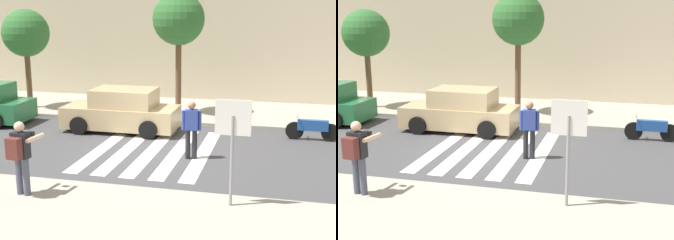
{
  "view_description": "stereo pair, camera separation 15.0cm",
  "coord_description": "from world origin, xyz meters",
  "views": [
    {
      "loc": [
        3.81,
        -13.32,
        4.28
      ],
      "look_at": [
        0.6,
        -0.2,
        1.1
      ],
      "focal_mm": 50.0,
      "sensor_mm": 36.0,
      "label": 1
    },
    {
      "loc": [
        3.95,
        -13.29,
        4.28
      ],
      "look_at": [
        0.6,
        -0.2,
        1.1
      ],
      "focal_mm": 50.0,
      "sensor_mm": 36.0,
      "label": 2
    }
  ],
  "objects": [
    {
      "name": "building_facade_far",
      "position": [
        0.0,
        10.4,
        2.84
      ],
      "size": [
        56.0,
        4.0,
        5.68
      ],
      "primitive_type": "cube",
      "color": "beige",
      "rests_on": "ground"
    },
    {
      "name": "crosswalk_stripe_1",
      "position": [
        -0.8,
        0.2,
        0.0
      ],
      "size": [
        0.44,
        5.2,
        0.01
      ],
      "primitive_type": "cube",
      "color": "silver",
      "rests_on": "ground"
    },
    {
      "name": "crosswalk_stripe_3",
      "position": [
        0.8,
        0.2,
        0.0
      ],
      "size": [
        0.44,
        5.2,
        0.01
      ],
      "primitive_type": "cube",
      "color": "silver",
      "rests_on": "ground"
    },
    {
      "name": "pedestrian_crossing",
      "position": [
        1.33,
        -0.33,
        0.97
      ],
      "size": [
        0.58,
        0.29,
        1.72
      ],
      "color": "#232328",
      "rests_on": "ground"
    },
    {
      "name": "crosswalk_stripe_2",
      "position": [
        0.0,
        0.2,
        0.0
      ],
      "size": [
        0.44,
        5.2,
        0.01
      ],
      "primitive_type": "cube",
      "color": "silver",
      "rests_on": "ground"
    },
    {
      "name": "street_tree_center",
      "position": [
        -0.27,
        5.12,
        3.9
      ],
      "size": [
        2.08,
        2.08,
        4.85
      ],
      "color": "brown",
      "rests_on": "sidewalk_far"
    },
    {
      "name": "crosswalk_stripe_4",
      "position": [
        1.6,
        0.2,
        0.0
      ],
      "size": [
        0.44,
        5.2,
        0.01
      ],
      "primitive_type": "cube",
      "color": "silver",
      "rests_on": "ground"
    },
    {
      "name": "parked_car_tan",
      "position": [
        -1.72,
        2.3,
        0.73
      ],
      "size": [
        4.1,
        1.92,
        1.55
      ],
      "color": "tan",
      "rests_on": "ground"
    },
    {
      "name": "ground_plane",
      "position": [
        0.0,
        0.0,
        0.0
      ],
      "size": [
        120.0,
        120.0,
        0.0
      ],
      "primitive_type": "plane",
      "color": "#424244"
    },
    {
      "name": "street_tree_west",
      "position": [
        -6.81,
        4.74,
        3.31
      ],
      "size": [
        2.0,
        2.0,
        4.2
      ],
      "color": "brown",
      "rests_on": "sidewalk_far"
    },
    {
      "name": "crosswalk_stripe_0",
      "position": [
        -1.6,
        0.2,
        0.0
      ],
      "size": [
        0.44,
        5.2,
        0.01
      ],
      "primitive_type": "cube",
      "color": "silver",
      "rests_on": "ground"
    },
    {
      "name": "stop_sign",
      "position": [
        2.87,
        -3.78,
        1.83
      ],
      "size": [
        0.76,
        0.08,
        2.33
      ],
      "color": "gray",
      "rests_on": "sidewalk_near"
    },
    {
      "name": "photographer_with_backpack",
      "position": [
        -1.82,
        -4.33,
        1.17
      ],
      "size": [
        0.65,
        0.89,
        1.72
      ],
      "color": "#474C60",
      "rests_on": "sidewalk_near"
    },
    {
      "name": "sidewalk_far",
      "position": [
        0.0,
        6.0,
        0.07
      ],
      "size": [
        60.0,
        4.8,
        0.14
      ],
      "primitive_type": "cube",
      "color": "#9E998C",
      "rests_on": "ground"
    },
    {
      "name": "motorcycle",
      "position": [
        4.91,
        2.6,
        0.41
      ],
      "size": [
        1.76,
        0.6,
        0.87
      ],
      "color": "black",
      "rests_on": "ground"
    }
  ]
}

